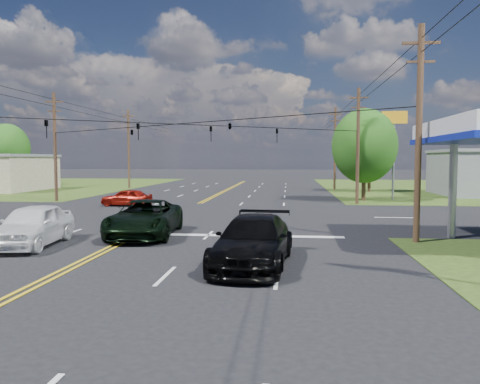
# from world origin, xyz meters

# --- Properties ---
(ground) EXTENTS (280.00, 280.00, 0.00)m
(ground) POSITION_xyz_m (0.00, 12.00, 0.00)
(ground) COLOR black
(ground) RESTS_ON ground
(stop_bar) EXTENTS (10.00, 0.50, 0.02)m
(stop_bar) POSITION_xyz_m (5.00, 4.00, 0.00)
(stop_bar) COLOR silver
(stop_bar) RESTS_ON ground
(pole_se) EXTENTS (1.60, 0.28, 9.50)m
(pole_se) POSITION_xyz_m (13.00, 3.00, 4.92)
(pole_se) COLOR #492F1F
(pole_se) RESTS_ON ground
(pole_nw) EXTENTS (1.60, 0.28, 9.50)m
(pole_nw) POSITION_xyz_m (-13.00, 21.00, 4.92)
(pole_nw) COLOR #492F1F
(pole_nw) RESTS_ON ground
(pole_ne) EXTENTS (1.60, 0.28, 9.50)m
(pole_ne) POSITION_xyz_m (13.00, 21.00, 4.92)
(pole_ne) COLOR #492F1F
(pole_ne) RESTS_ON ground
(pole_left_far) EXTENTS (1.60, 0.28, 10.00)m
(pole_left_far) POSITION_xyz_m (-13.00, 40.00, 5.17)
(pole_left_far) COLOR #492F1F
(pole_left_far) RESTS_ON ground
(pole_right_far) EXTENTS (1.60, 0.28, 10.00)m
(pole_right_far) POSITION_xyz_m (13.00, 40.00, 5.17)
(pole_right_far) COLOR #492F1F
(pole_right_far) RESTS_ON ground
(span_wire_signals) EXTENTS (26.00, 18.00, 1.13)m
(span_wire_signals) POSITION_xyz_m (0.00, 12.00, 6.00)
(span_wire_signals) COLOR black
(span_wire_signals) RESTS_ON ground
(power_lines) EXTENTS (26.04, 100.00, 0.64)m
(power_lines) POSITION_xyz_m (0.00, 10.00, 8.60)
(power_lines) COLOR black
(power_lines) RESTS_ON ground
(tree_right_a) EXTENTS (5.70, 5.70, 8.18)m
(tree_right_a) POSITION_xyz_m (14.00, 24.00, 4.87)
(tree_right_a) COLOR #492F1F
(tree_right_a) RESTS_ON ground
(tree_right_b) EXTENTS (4.94, 4.94, 7.09)m
(tree_right_b) POSITION_xyz_m (16.50, 36.00, 4.22)
(tree_right_b) COLOR #492F1F
(tree_right_b) RESTS_ON ground
(tree_far_l) EXTENTS (6.08, 6.08, 8.72)m
(tree_far_l) POSITION_xyz_m (-32.00, 44.00, 5.19)
(tree_far_l) COLOR #492F1F
(tree_far_l) RESTS_ON ground
(pickup_dkgreen) EXTENTS (3.32, 6.42, 1.73)m
(pickup_dkgreen) POSITION_xyz_m (0.50, 3.50, 0.87)
(pickup_dkgreen) COLOR black
(pickup_dkgreen) RESTS_ON ground
(suv_black) EXTENTS (2.91, 6.09, 1.71)m
(suv_black) POSITION_xyz_m (6.15, -2.21, 0.86)
(suv_black) COLOR black
(suv_black) RESTS_ON ground
(pickup_white) EXTENTS (2.62, 5.41, 1.78)m
(pickup_white) POSITION_xyz_m (-3.50, 0.56, 0.89)
(pickup_white) COLOR white
(pickup_white) RESTS_ON ground
(sedan_red) EXTENTS (4.19, 2.11, 1.37)m
(sedan_red) POSITION_xyz_m (-5.37, 17.50, 0.68)
(sedan_red) COLOR maroon
(sedan_red) RESTS_ON ground
(polesign_ne) EXTENTS (2.21, 0.35, 8.01)m
(polesign_ne) POSITION_xyz_m (16.68, 24.77, 6.23)
(polesign_ne) COLOR #A5A5AA
(polesign_ne) RESTS_ON ground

